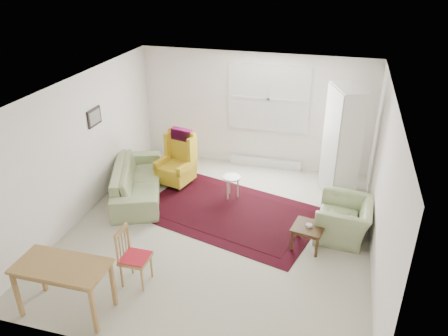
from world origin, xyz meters
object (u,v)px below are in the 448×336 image
(stool, at_px, (232,187))
(cabinet, at_px, (342,144))
(armchair, at_px, (344,216))
(desk_chair, at_px, (135,257))
(sofa, at_px, (137,174))
(desk, at_px, (66,288))
(wingback_chair, at_px, (175,159))
(coffee_table, at_px, (308,236))

(stool, xyz_separation_m, cabinet, (1.96, 0.66, 0.86))
(armchair, xyz_separation_m, desk_chair, (-2.83, -2.00, 0.06))
(sofa, relative_size, desk, 1.83)
(desk, xyz_separation_m, desk_chair, (0.64, 0.76, 0.07))
(sofa, xyz_separation_m, armchair, (3.93, -0.36, -0.06))
(sofa, xyz_separation_m, wingback_chair, (0.57, 0.60, 0.12))
(cabinet, xyz_separation_m, desk_chair, (-2.67, -3.38, -0.65))
(wingback_chair, bearing_deg, sofa, -119.52)
(stool, relative_size, desk, 0.38)
(coffee_table, xyz_separation_m, stool, (-1.58, 1.21, 0.03))
(stool, bearing_deg, coffee_table, -37.36)
(desk, bearing_deg, wingback_chair, 88.47)
(wingback_chair, bearing_deg, cabinet, 21.32)
(armchair, relative_size, cabinet, 0.45)
(coffee_table, relative_size, stool, 1.05)
(desk, bearing_deg, cabinet, 51.41)
(sofa, xyz_separation_m, desk_chair, (1.10, -2.35, 0.00))
(armchair, height_order, desk, armchair)
(wingback_chair, relative_size, coffee_table, 2.32)
(desk_chair, bearing_deg, sofa, 25.21)
(desk, bearing_deg, coffee_table, 37.82)
(wingback_chair, relative_size, desk, 0.94)
(armchair, relative_size, stool, 2.14)
(armchair, distance_m, cabinet, 1.57)
(sofa, height_order, wingback_chair, wingback_chair)
(coffee_table, height_order, cabinet, cabinet)
(coffee_table, xyz_separation_m, cabinet, (0.38, 1.87, 0.89))
(armchair, xyz_separation_m, stool, (-2.13, 0.73, -0.15))
(stool, distance_m, desk_chair, 2.82)
(armchair, xyz_separation_m, cabinet, (-0.17, 1.39, 0.71))
(armchair, height_order, wingback_chair, wingback_chair)
(sofa, xyz_separation_m, stool, (1.81, 0.37, -0.21))
(armchair, height_order, stool, armchair)
(sofa, height_order, armchair, sofa)
(armchair, height_order, cabinet, cabinet)
(wingback_chair, relative_size, cabinet, 0.51)
(sofa, bearing_deg, cabinet, -96.48)
(desk_chair, bearing_deg, coffee_table, -56.39)
(wingback_chair, distance_m, coffee_table, 3.19)
(stool, height_order, cabinet, cabinet)
(armchair, bearing_deg, desk_chair, -50.73)
(coffee_table, relative_size, cabinet, 0.22)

